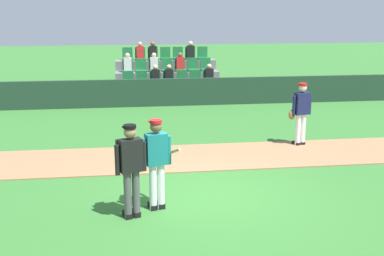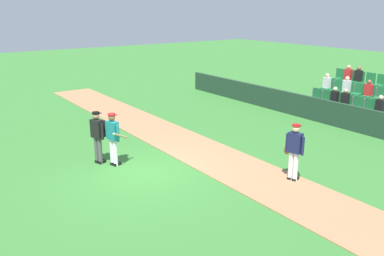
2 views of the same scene
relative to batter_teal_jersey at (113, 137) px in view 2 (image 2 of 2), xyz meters
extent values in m
plane|color=#33702D|center=(1.13, 0.57, -0.97)|extent=(80.00, 80.00, 0.00)
cube|color=#9E704C|center=(1.13, 3.08, -0.95)|extent=(28.00, 2.24, 0.03)
cube|color=#1E3828|center=(1.13, 9.77, -0.43)|extent=(20.00, 0.16, 1.07)
cube|color=slate|center=(1.13, 11.65, -0.82)|extent=(4.45, 2.95, 0.30)
cube|color=slate|center=(1.13, 10.80, -0.47)|extent=(4.35, 0.85, 0.40)
cube|color=#1E6B38|center=(-0.52, 10.70, -0.22)|extent=(0.44, 0.40, 0.08)
cube|color=#1E6B38|center=(-0.52, 10.92, 0.03)|extent=(0.44, 0.08, 0.50)
cube|color=#1E6B38|center=(0.03, 10.70, -0.22)|extent=(0.44, 0.40, 0.08)
cube|color=#1E6B38|center=(0.03, 10.92, 0.03)|extent=(0.44, 0.08, 0.50)
cube|color=#1E6B38|center=(0.58, 10.70, -0.22)|extent=(0.44, 0.40, 0.08)
cube|color=#1E6B38|center=(0.58, 10.92, 0.03)|extent=(0.44, 0.08, 0.50)
cube|color=black|center=(0.58, 10.75, 0.08)|extent=(0.32, 0.22, 0.52)
sphere|color=beige|center=(0.58, 10.75, 0.43)|extent=(0.20, 0.20, 0.20)
cube|color=#1E6B38|center=(1.13, 10.70, -0.22)|extent=(0.44, 0.40, 0.08)
cube|color=#1E6B38|center=(1.13, 10.92, 0.03)|extent=(0.44, 0.08, 0.50)
cube|color=black|center=(1.13, 10.75, 0.08)|extent=(0.32, 0.22, 0.52)
sphere|color=tan|center=(1.13, 10.75, 0.43)|extent=(0.20, 0.20, 0.20)
cube|color=#1E6B38|center=(1.68, 10.70, -0.22)|extent=(0.44, 0.40, 0.08)
cube|color=#1E6B38|center=(1.68, 10.92, 0.03)|extent=(0.44, 0.08, 0.50)
cube|color=#1E6B38|center=(2.23, 10.70, -0.22)|extent=(0.44, 0.40, 0.08)
cube|color=#1E6B38|center=(2.23, 10.92, 0.03)|extent=(0.44, 0.08, 0.50)
cube|color=#1E6B38|center=(2.78, 10.70, -0.22)|extent=(0.44, 0.40, 0.08)
cube|color=#1E6B38|center=(2.78, 10.92, 0.03)|extent=(0.44, 0.08, 0.50)
cube|color=black|center=(2.78, 10.75, 0.08)|extent=(0.32, 0.22, 0.52)
sphere|color=beige|center=(2.78, 10.75, 0.43)|extent=(0.20, 0.20, 0.20)
cube|color=slate|center=(1.13, 11.65, -0.07)|extent=(4.35, 0.85, 0.40)
cube|color=#1E6B38|center=(-0.52, 11.55, 0.18)|extent=(0.44, 0.40, 0.08)
cube|color=#1E6B38|center=(-0.52, 11.77, 0.43)|extent=(0.44, 0.08, 0.50)
cube|color=silver|center=(-0.52, 11.60, 0.48)|extent=(0.32, 0.22, 0.52)
sphere|color=beige|center=(-0.52, 11.60, 0.83)|extent=(0.20, 0.20, 0.20)
cube|color=#1E6B38|center=(0.03, 11.55, 0.18)|extent=(0.44, 0.40, 0.08)
cube|color=#1E6B38|center=(0.03, 11.77, 0.43)|extent=(0.44, 0.08, 0.50)
cube|color=#1E6B38|center=(0.58, 11.55, 0.18)|extent=(0.44, 0.40, 0.08)
cube|color=#1E6B38|center=(0.58, 11.77, 0.43)|extent=(0.44, 0.08, 0.50)
cube|color=silver|center=(0.58, 11.60, 0.48)|extent=(0.32, 0.22, 0.52)
sphere|color=beige|center=(0.58, 11.60, 0.83)|extent=(0.20, 0.20, 0.20)
cube|color=#1E6B38|center=(1.13, 11.55, 0.18)|extent=(0.44, 0.40, 0.08)
cube|color=#1E6B38|center=(1.13, 11.77, 0.43)|extent=(0.44, 0.08, 0.50)
cube|color=#1E6B38|center=(1.68, 11.55, 0.18)|extent=(0.44, 0.40, 0.08)
cube|color=#1E6B38|center=(1.68, 11.77, 0.43)|extent=(0.44, 0.08, 0.50)
cube|color=red|center=(1.68, 11.60, 0.48)|extent=(0.32, 0.22, 0.52)
sphere|color=brown|center=(1.68, 11.60, 0.83)|extent=(0.20, 0.20, 0.20)
cube|color=#1E6B38|center=(2.23, 11.55, 0.18)|extent=(0.44, 0.40, 0.08)
cube|color=#1E6B38|center=(2.23, 11.77, 0.43)|extent=(0.44, 0.08, 0.50)
cube|color=slate|center=(1.13, 12.50, 0.33)|extent=(4.35, 0.85, 0.40)
cube|color=#1E6B38|center=(-0.52, 12.40, 0.58)|extent=(0.44, 0.40, 0.08)
cube|color=#1E6B38|center=(-0.52, 12.62, 0.83)|extent=(0.44, 0.08, 0.50)
cube|color=#1E6B38|center=(0.03, 12.40, 0.58)|extent=(0.44, 0.40, 0.08)
cube|color=#1E6B38|center=(0.03, 12.62, 0.83)|extent=(0.44, 0.08, 0.50)
cube|color=red|center=(0.03, 12.45, 0.88)|extent=(0.32, 0.22, 0.52)
sphere|color=tan|center=(0.03, 12.45, 1.23)|extent=(0.20, 0.20, 0.20)
cube|color=#1E6B38|center=(0.58, 12.40, 0.58)|extent=(0.44, 0.40, 0.08)
cube|color=#1E6B38|center=(0.58, 12.62, 0.83)|extent=(0.44, 0.08, 0.50)
cube|color=black|center=(0.58, 12.45, 0.88)|extent=(0.32, 0.22, 0.52)
sphere|color=brown|center=(0.58, 12.45, 1.23)|extent=(0.20, 0.20, 0.20)
cube|color=#1E6B38|center=(1.13, 12.40, 0.58)|extent=(0.44, 0.40, 0.08)
cube|color=#1E6B38|center=(1.13, 12.62, 0.83)|extent=(0.44, 0.08, 0.50)
cube|color=#1E6B38|center=(1.68, 12.40, 0.58)|extent=(0.44, 0.40, 0.08)
cube|color=#1E6B38|center=(1.68, 12.62, 0.83)|extent=(0.44, 0.08, 0.50)
cylinder|color=white|center=(-0.08, -0.03, -0.52)|extent=(0.14, 0.14, 0.90)
cylinder|color=white|center=(0.07, 0.01, -0.52)|extent=(0.14, 0.14, 0.90)
cube|color=black|center=(-0.10, 0.03, -0.92)|extent=(0.19, 0.28, 0.10)
cube|color=black|center=(0.06, 0.07, -0.92)|extent=(0.19, 0.28, 0.10)
cube|color=#197075|center=(0.00, -0.01, 0.23)|extent=(0.45, 0.32, 0.60)
cylinder|color=#197075|center=(-0.24, -0.08, 0.18)|extent=(0.09, 0.09, 0.55)
cylinder|color=#197075|center=(0.24, 0.06, 0.18)|extent=(0.09, 0.09, 0.55)
sphere|color=brown|center=(0.00, -0.01, 0.66)|extent=(0.22, 0.22, 0.22)
cylinder|color=#B21919|center=(0.00, -0.01, 0.76)|extent=(0.23, 0.23, 0.06)
cube|color=#B21919|center=(-0.03, 0.09, 0.73)|extent=(0.21, 0.17, 0.02)
cylinder|color=tan|center=(0.21, 0.16, 0.08)|extent=(0.49, 0.70, 0.41)
cylinder|color=#4C4C4C|center=(-0.56, -0.36, -0.52)|extent=(0.14, 0.14, 0.90)
cylinder|color=#4C4C4C|center=(-0.41, -0.31, -0.52)|extent=(0.14, 0.14, 0.90)
cube|color=black|center=(-0.58, -0.31, -0.92)|extent=(0.20, 0.29, 0.10)
cube|color=black|center=(-0.43, -0.25, -0.92)|extent=(0.20, 0.29, 0.10)
cube|color=black|center=(-0.48, -0.34, 0.23)|extent=(0.45, 0.34, 0.60)
cylinder|color=black|center=(-0.72, -0.42, 0.18)|extent=(0.09, 0.09, 0.55)
cylinder|color=black|center=(-0.24, -0.25, 0.18)|extent=(0.09, 0.09, 0.55)
sphere|color=#9E7051|center=(-0.48, -0.34, 0.66)|extent=(0.22, 0.22, 0.22)
cylinder|color=black|center=(-0.48, -0.34, 0.76)|extent=(0.23, 0.23, 0.06)
cube|color=black|center=(-0.51, -0.24, 0.73)|extent=(0.21, 0.17, 0.02)
cube|color=black|center=(-0.52, -0.22, 0.23)|extent=(0.44, 0.22, 0.56)
cylinder|color=white|center=(4.12, 3.78, -0.52)|extent=(0.14, 0.14, 0.90)
cylinder|color=white|center=(4.28, 3.82, -0.52)|extent=(0.14, 0.14, 0.90)
cube|color=black|center=(4.11, 3.84, -0.92)|extent=(0.18, 0.28, 0.10)
cube|color=black|center=(4.26, 3.88, -0.92)|extent=(0.18, 0.28, 0.10)
cube|color=#191E47|center=(4.20, 3.80, 0.23)|extent=(0.44, 0.31, 0.60)
cylinder|color=#191E47|center=(3.96, 3.74, 0.18)|extent=(0.09, 0.09, 0.55)
cylinder|color=#191E47|center=(4.44, 3.86, 0.18)|extent=(0.09, 0.09, 0.55)
sphere|color=beige|center=(4.20, 3.80, 0.66)|extent=(0.22, 0.22, 0.22)
cylinder|color=#B21919|center=(4.20, 3.80, 0.76)|extent=(0.23, 0.23, 0.06)
cube|color=#B21919|center=(4.18, 3.90, 0.73)|extent=(0.20, 0.16, 0.02)
ellipsoid|color=brown|center=(3.92, 3.79, -0.07)|extent=(0.22, 0.16, 0.28)
camera|label=1|loc=(-0.45, -8.56, 2.81)|focal=44.86mm
camera|label=2|loc=(11.41, -5.02, 3.99)|focal=37.43mm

